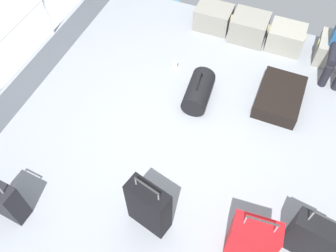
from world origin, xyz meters
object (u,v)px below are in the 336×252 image
Objects in this scene: suitcase_3 at (149,207)px; suitcase_4 at (280,97)px; suitcase_1 at (252,240)px; suitcase_0 at (5,200)px; suitcase_2 at (312,238)px; paper_cup at (175,65)px; cargo_crate_1 at (249,27)px; cargo_crate_0 at (213,17)px; cargo_crate_2 at (286,38)px; duffel_bag at (199,91)px.

suitcase_3 reaches higher than suitcase_4.
suitcase_0 is at bearing -167.63° from suitcase_1.
suitcase_2 is 2.93m from paper_cup.
cargo_crate_1 is at bearing 86.50° from suitcase_3.
cargo_crate_0 is at bearing 96.52° from suitcase_3.
suitcase_0 is (-1.05, -3.79, 0.11)m from cargo_crate_0.
cargo_crate_2 is 3.07m from suitcase_2.
suitcase_4 is at bearing -3.08° from paper_cup.
suitcase_1 is at bearing -86.71° from suitcase_4.
suitcase_2 is at bearing -41.64° from duffel_bag.
suitcase_0 reaches higher than cargo_crate_2.
cargo_crate_2 is 0.84× the size of duffel_bag.
paper_cup is at bearing 105.03° from suitcase_3.
cargo_crate_2 is 0.65× the size of suitcase_1.
cargo_crate_0 is 1.54m from duffel_bag.
suitcase_1 reaches higher than paper_cup.
cargo_crate_2 is (0.56, 0.00, -0.02)m from cargo_crate_1.
cargo_crate_2 is at bearing 59.72° from suitcase_0.
cargo_crate_0 is 0.71× the size of suitcase_4.
suitcase_2 reaches higher than cargo_crate_2.
cargo_crate_1 reaches higher than suitcase_4.
duffel_bag reaches higher than suitcase_4.
suitcase_2 is at bearing -64.96° from cargo_crate_1.
suitcase_4 is 8.14× the size of paper_cup.
suitcase_1 reaches higher than suitcase_0.
cargo_crate_0 is 3.55m from suitcase_1.
suitcase_2 reaches higher than cargo_crate_0.
suitcase_2 is 1.24× the size of duffel_bag.
duffel_bag is at bearing -160.38° from suitcase_4.
suitcase_1 reaches higher than suitcase_4.
suitcase_4 is (0.16, -1.11, -0.07)m from cargo_crate_2.
suitcase_3 is at bearing -83.48° from cargo_crate_0.
cargo_crate_2 is 3.37m from suitcase_3.
duffel_bag reaches higher than cargo_crate_1.
cargo_crate_0 is 3.58m from suitcase_2.
cargo_crate_2 is at bearing 76.90° from suitcase_3.
suitcase_1 is at bearing -56.80° from duffel_bag.
cargo_crate_2 is at bearing 36.93° from paper_cup.
suitcase_1 is at bearing -52.93° from paper_cup.
cargo_crate_1 is 0.56m from cargo_crate_2.
cargo_crate_0 is 3.34m from suitcase_3.
cargo_crate_1 is 0.69× the size of suitcase_4.
suitcase_2 reaches higher than duffel_bag.
cargo_crate_1 is 0.68× the size of suitcase_1.
cargo_crate_1 is 0.88× the size of duffel_bag.
suitcase_0 is (-2.19, -3.75, 0.11)m from cargo_crate_2.
suitcase_3 is (-1.04, -0.07, 0.01)m from suitcase_1.
cargo_crate_0 is 0.69× the size of suitcase_1.
cargo_crate_1 is 5.65× the size of paper_cup.
suitcase_2 reaches higher than suitcase_4.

